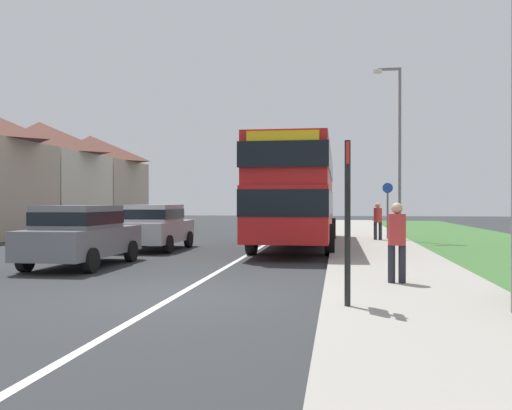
% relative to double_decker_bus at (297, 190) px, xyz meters
% --- Properties ---
extents(ground_plane, '(120.00, 120.00, 0.00)m').
position_rel_double_decker_bus_xyz_m(ground_plane, '(-1.35, -11.18, -2.14)').
color(ground_plane, '#2D3033').
extents(lane_marking_centre, '(0.14, 60.00, 0.01)m').
position_rel_double_decker_bus_xyz_m(lane_marking_centre, '(-1.35, -3.18, -2.14)').
color(lane_marking_centre, silver).
rests_on(lane_marking_centre, ground_plane).
extents(pavement_near_side, '(3.20, 68.00, 0.12)m').
position_rel_double_decker_bus_xyz_m(pavement_near_side, '(2.85, -5.18, -2.08)').
color(pavement_near_side, '#9E998E').
rests_on(pavement_near_side, ground_plane).
extents(double_decker_bus, '(2.80, 11.23, 3.70)m').
position_rel_double_decker_bus_xyz_m(double_decker_bus, '(0.00, 0.00, 0.00)').
color(double_decker_bus, red).
rests_on(double_decker_bus, ground_plane).
extents(parked_car_grey, '(1.87, 4.07, 1.59)m').
position_rel_double_decker_bus_xyz_m(parked_car_grey, '(-5.10, -7.09, -1.26)').
color(parked_car_grey, slate).
rests_on(parked_car_grey, ground_plane).
extents(parked_car_silver, '(1.90, 3.96, 1.59)m').
position_rel_double_decker_bus_xyz_m(parked_car_silver, '(-4.85, -2.02, -1.26)').
color(parked_car_silver, '#B7B7BC').
rests_on(parked_car_silver, ground_plane).
extents(pedestrian_at_stop, '(0.34, 0.34, 1.67)m').
position_rel_double_decker_bus_xyz_m(pedestrian_at_stop, '(2.63, -9.62, -1.17)').
color(pedestrian_at_stop, '#23232D').
rests_on(pedestrian_at_stop, ground_plane).
extents(pedestrian_walking_away, '(0.34, 0.34, 1.67)m').
position_rel_double_decker_bus_xyz_m(pedestrian_walking_away, '(3.14, 2.79, -1.17)').
color(pedestrian_walking_away, '#23232D').
rests_on(pedestrian_walking_away, ground_plane).
extents(bus_stop_sign, '(0.09, 0.52, 2.60)m').
position_rel_double_decker_bus_xyz_m(bus_stop_sign, '(1.65, -12.13, -0.60)').
color(bus_stop_sign, black).
rests_on(bus_stop_sign, ground_plane).
extents(cycle_route_sign, '(0.44, 0.08, 2.52)m').
position_rel_double_decker_bus_xyz_m(cycle_route_sign, '(3.61, 3.63, -0.72)').
color(cycle_route_sign, slate).
rests_on(cycle_route_sign, ground_plane).
extents(street_lamp_near, '(1.14, 0.20, 7.57)m').
position_rel_double_decker_bus_xyz_m(street_lamp_near, '(3.86, -12.32, 2.19)').
color(street_lamp_near, slate).
rests_on(street_lamp_near, ground_plane).
extents(street_lamp_mid, '(1.14, 0.20, 7.27)m').
position_rel_double_decker_bus_xyz_m(street_lamp_mid, '(3.93, 2.84, 2.04)').
color(street_lamp_mid, slate).
rests_on(street_lamp_mid, ground_plane).
extents(house_terrace_far_side, '(6.23, 19.63, 6.36)m').
position_rel_double_decker_bus_xyz_m(house_terrace_far_side, '(-15.68, 9.03, 1.04)').
color(house_terrace_far_side, tan).
rests_on(house_terrace_far_side, ground_plane).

